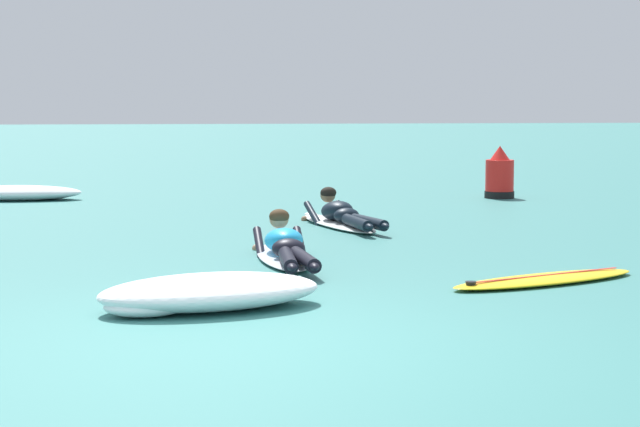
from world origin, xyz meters
TOP-DOWN VIEW (x-y plane):
  - ground_plane at (0.00, 10.00)m, footprint 120.00×120.00m
  - surfer_near at (0.62, 3.86)m, footprint 0.58×2.68m
  - surfer_far at (1.67, 6.98)m, footprint 0.98×2.70m
  - drifting_surfboard at (2.82, 2.17)m, footprint 2.12×1.30m
  - whitewater_mid_left at (-3.12, 11.59)m, footprint 2.22×0.91m
  - whitewater_back at (-0.25, 1.26)m, footprint 2.00×1.35m
  - channel_marker_buoy at (4.99, 10.96)m, footprint 0.51×0.51m

SIDE VIEW (x-z plane):
  - ground_plane at x=0.00m, z-range 0.00..0.00m
  - drifting_surfboard at x=2.82m, z-range -0.05..0.11m
  - whitewater_mid_left at x=-3.12m, z-range -0.01..0.24m
  - whitewater_back at x=-0.25m, z-range -0.01..0.27m
  - surfer_far at x=1.67m, z-range -0.14..0.40m
  - surfer_near at x=0.62m, z-range -0.13..0.41m
  - channel_marker_buoy at x=4.99m, z-range -0.10..0.79m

